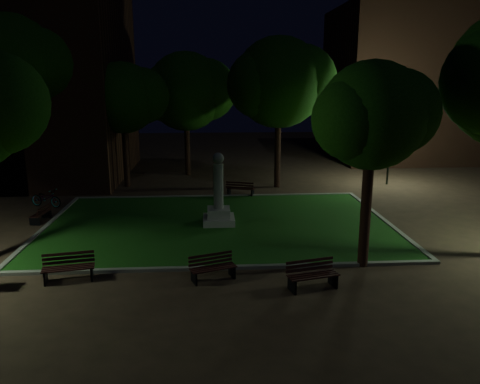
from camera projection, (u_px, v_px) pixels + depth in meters
The scene contains 18 objects.
ground at pixel (220, 240), 19.10m from camera, with size 80.00×80.00×0.00m, color #3F2C20.
lawn at pixel (219, 224), 21.03m from camera, with size 15.00×10.00×0.08m, color #194C13.
lawn_kerb at pixel (219, 224), 21.02m from camera, with size 15.40×10.40×0.12m.
monument at pixel (219, 204), 20.81m from camera, with size 1.40×1.40×3.20m.
building_far at pixel (433, 84), 38.28m from camera, with size 16.00×10.00×12.00m, color #4E2B1C.
tree_north_wl at pixel (124, 98), 27.44m from camera, with size 5.12×4.18×7.42m.
tree_north_er at pixel (281, 83), 27.06m from camera, with size 6.47×5.28×8.85m.
tree_se at pixel (375, 116), 15.20m from camera, with size 4.38×3.58×7.01m.
tree_nw at pixel (21, 66), 25.76m from camera, with size 7.31×5.97×10.09m.
tree_far_north at pixel (188, 92), 30.86m from camera, with size 6.35×5.19×8.21m.
lamppost_nw at pixel (14, 137), 26.81m from camera, with size 1.18×0.28×4.58m.
lamppost_ne at pixel (390, 138), 28.56m from camera, with size 1.18×0.28×4.08m.
bench_near_left at pixel (213, 268), 15.21m from camera, with size 1.59×1.00×0.83m.
bench_near_right at pixel (312, 275), 14.57m from camera, with size 1.70×0.93×0.88m.
bench_west_near at pixel (69, 268), 15.14m from camera, with size 1.70×0.85×0.89m.
bench_left_side at pixel (41, 214), 21.45m from camera, with size 0.62×1.41×0.75m.
bench_far_side at pixel (241, 189), 26.13m from camera, with size 1.66×1.02×0.86m.
bicycle at pixel (46, 198), 23.94m from camera, with size 0.61×1.76×0.92m, color black.
Camera 1 is at (-0.40, -18.13, 6.35)m, focal length 35.00 mm.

